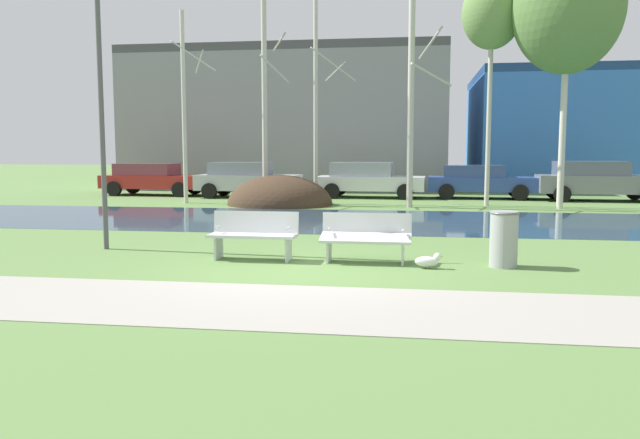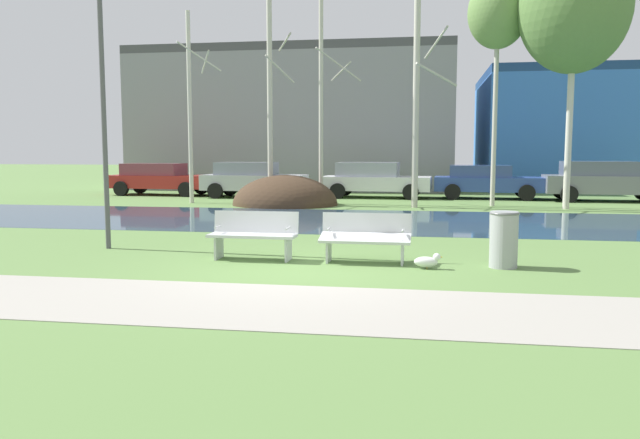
{
  "view_description": "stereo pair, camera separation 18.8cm",
  "coord_description": "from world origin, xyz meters",
  "px_view_note": "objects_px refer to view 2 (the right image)",
  "views": [
    {
      "loc": [
        1.85,
        -10.13,
        1.99
      ],
      "look_at": [
        0.16,
        1.24,
        0.72
      ],
      "focal_mm": 35.45,
      "sensor_mm": 36.0,
      "label": 1
    },
    {
      "loc": [
        2.04,
        -10.1,
        1.99
      ],
      "look_at": [
        0.16,
        1.24,
        0.72
      ],
      "focal_mm": 35.45,
      "sensor_mm": 36.0,
      "label": 2
    }
  ],
  "objects_px": {
    "parked_van_nearest_red": "(160,178)",
    "trash_bin": "(504,239)",
    "parked_hatch_third_white": "(374,179)",
    "parked_sedan_second_silver": "(252,179)",
    "parked_wagon_fourth_blue": "(486,181)",
    "seagull": "(427,261)",
    "bench_right": "(366,236)",
    "streetlamp": "(101,46)",
    "bench_left": "(254,234)",
    "parked_suv_fifth_grey": "(605,180)"
  },
  "relations": [
    {
      "from": "trash_bin",
      "to": "parked_hatch_third_white",
      "type": "relative_size",
      "value": 0.21
    },
    {
      "from": "bench_right",
      "to": "parked_suv_fifth_grey",
      "type": "height_order",
      "value": "parked_suv_fifth_grey"
    },
    {
      "from": "streetlamp",
      "to": "parked_suv_fifth_grey",
      "type": "xyz_separation_m",
      "value": [
        13.24,
        14.18,
        -3.21
      ]
    },
    {
      "from": "parked_sedan_second_silver",
      "to": "parked_wagon_fourth_blue",
      "type": "bearing_deg",
      "value": 5.47
    },
    {
      "from": "bench_right",
      "to": "parked_van_nearest_red",
      "type": "distance_m",
      "value": 18.66
    },
    {
      "from": "bench_right",
      "to": "parked_van_nearest_red",
      "type": "xyz_separation_m",
      "value": [
        -10.57,
        15.38,
        0.27
      ]
    },
    {
      "from": "trash_bin",
      "to": "parked_wagon_fourth_blue",
      "type": "height_order",
      "value": "parked_wagon_fourth_blue"
    },
    {
      "from": "parked_suv_fifth_grey",
      "to": "bench_right",
      "type": "bearing_deg",
      "value": -117.96
    },
    {
      "from": "bench_left",
      "to": "trash_bin",
      "type": "relative_size",
      "value": 1.68
    },
    {
      "from": "seagull",
      "to": "parked_hatch_third_white",
      "type": "height_order",
      "value": "parked_hatch_third_white"
    },
    {
      "from": "parked_suv_fifth_grey",
      "to": "parked_wagon_fourth_blue",
      "type": "bearing_deg",
      "value": 172.42
    },
    {
      "from": "seagull",
      "to": "parked_wagon_fourth_blue",
      "type": "xyz_separation_m",
      "value": [
        2.42,
        15.97,
        0.6
      ]
    },
    {
      "from": "parked_hatch_third_white",
      "to": "parked_wagon_fourth_blue",
      "type": "relative_size",
      "value": 1.04
    },
    {
      "from": "streetlamp",
      "to": "bench_left",
      "type": "bearing_deg",
      "value": -13.16
    },
    {
      "from": "bench_right",
      "to": "parked_van_nearest_red",
      "type": "bearing_deg",
      "value": 124.51
    },
    {
      "from": "parked_van_nearest_red",
      "to": "trash_bin",
      "type": "bearing_deg",
      "value": -50.1
    },
    {
      "from": "streetlamp",
      "to": "parked_van_nearest_red",
      "type": "height_order",
      "value": "streetlamp"
    },
    {
      "from": "streetlamp",
      "to": "parked_sedan_second_silver",
      "type": "distance_m",
      "value": 14.24
    },
    {
      "from": "seagull",
      "to": "parked_sedan_second_silver",
      "type": "relative_size",
      "value": 0.11
    },
    {
      "from": "parked_van_nearest_red",
      "to": "streetlamp",
      "type": "bearing_deg",
      "value": -70.19
    },
    {
      "from": "trash_bin",
      "to": "parked_wagon_fourth_blue",
      "type": "xyz_separation_m",
      "value": [
        1.14,
        15.62,
        0.24
      ]
    },
    {
      "from": "bench_right",
      "to": "parked_wagon_fourth_blue",
      "type": "height_order",
      "value": "parked_wagon_fourth_blue"
    },
    {
      "from": "trash_bin",
      "to": "parked_hatch_third_white",
      "type": "xyz_separation_m",
      "value": [
        -3.44,
        15.46,
        0.28
      ]
    },
    {
      "from": "parked_hatch_third_white",
      "to": "parked_sedan_second_silver",
      "type": "bearing_deg",
      "value": -171.34
    },
    {
      "from": "seagull",
      "to": "parked_wagon_fourth_blue",
      "type": "relative_size",
      "value": 0.11
    },
    {
      "from": "bench_right",
      "to": "parked_van_nearest_red",
      "type": "relative_size",
      "value": 0.35
    },
    {
      "from": "streetlamp",
      "to": "parked_hatch_third_white",
      "type": "relative_size",
      "value": 1.35
    },
    {
      "from": "parked_hatch_third_white",
      "to": "parked_suv_fifth_grey",
      "type": "distance_m",
      "value": 9.02
    },
    {
      "from": "parked_sedan_second_silver",
      "to": "seagull",
      "type": "bearing_deg",
      "value": -64.44
    },
    {
      "from": "seagull",
      "to": "bench_right",
      "type": "bearing_deg",
      "value": 157.85
    },
    {
      "from": "streetlamp",
      "to": "parked_van_nearest_red",
      "type": "distance_m",
      "value": 15.87
    },
    {
      "from": "trash_bin",
      "to": "seagull",
      "type": "bearing_deg",
      "value": -164.48
    },
    {
      "from": "bench_right",
      "to": "streetlamp",
      "type": "height_order",
      "value": "streetlamp"
    },
    {
      "from": "bench_right",
      "to": "parked_van_nearest_red",
      "type": "height_order",
      "value": "parked_van_nearest_red"
    },
    {
      "from": "bench_right",
      "to": "seagull",
      "type": "height_order",
      "value": "bench_right"
    },
    {
      "from": "streetlamp",
      "to": "seagull",
      "type": "bearing_deg",
      "value": -10.67
    },
    {
      "from": "bench_right",
      "to": "trash_bin",
      "type": "bearing_deg",
      "value": -2.16
    },
    {
      "from": "trash_bin",
      "to": "parked_suv_fifth_grey",
      "type": "height_order",
      "value": "parked_suv_fifth_grey"
    },
    {
      "from": "parked_van_nearest_red",
      "to": "seagull",
      "type": "bearing_deg",
      "value": -53.61
    },
    {
      "from": "bench_left",
      "to": "streetlamp",
      "type": "xyz_separation_m",
      "value": [
        -3.26,
        0.76,
        3.56
      ]
    },
    {
      "from": "parked_van_nearest_red",
      "to": "parked_hatch_third_white",
      "type": "xyz_separation_m",
      "value": [
        9.49,
        -0.0,
        0.03
      ]
    },
    {
      "from": "seagull",
      "to": "parked_van_nearest_red",
      "type": "distance_m",
      "value": 19.66
    },
    {
      "from": "bench_left",
      "to": "bench_right",
      "type": "xyz_separation_m",
      "value": [
        2.05,
        0.0,
        0.0
      ]
    },
    {
      "from": "parked_hatch_third_white",
      "to": "seagull",
      "type": "bearing_deg",
      "value": -82.21
    },
    {
      "from": "bench_right",
      "to": "trash_bin",
      "type": "distance_m",
      "value": 2.36
    },
    {
      "from": "parked_van_nearest_red",
      "to": "parked_suv_fifth_grey",
      "type": "relative_size",
      "value": 0.97
    },
    {
      "from": "trash_bin",
      "to": "parked_hatch_third_white",
      "type": "bearing_deg",
      "value": 102.53
    },
    {
      "from": "parked_sedan_second_silver",
      "to": "parked_wagon_fourth_blue",
      "type": "relative_size",
      "value": 0.99
    },
    {
      "from": "trash_bin",
      "to": "streetlamp",
      "type": "xyz_separation_m",
      "value": [
        -7.67,
        0.85,
        3.53
      ]
    },
    {
      "from": "seagull",
      "to": "parked_wagon_fourth_blue",
      "type": "distance_m",
      "value": 16.16
    }
  ]
}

